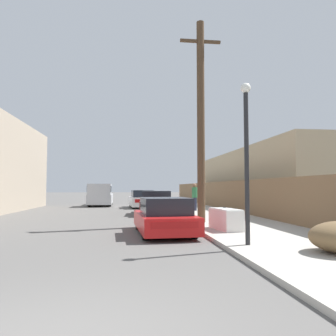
{
  "coord_description": "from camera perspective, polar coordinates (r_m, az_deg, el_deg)",
  "views": [
    {
      "loc": [
        0.78,
        -3.18,
        1.57
      ],
      "look_at": [
        2.68,
        12.64,
        2.53
      ],
      "focal_mm": 35.0,
      "sensor_mm": 36.0,
      "label": 1
    }
  ],
  "objects": [
    {
      "name": "car_parked_far",
      "position": [
        25.82,
        -4.58,
        -5.49
      ],
      "size": [
        2.03,
        4.13,
        1.37
      ],
      "rotation": [
        0.0,
        0.0,
        0.06
      ],
      "color": "silver",
      "rests_on": "ground"
    },
    {
      "name": "street_lamp",
      "position": [
        8.7,
        13.51,
        3.29
      ],
      "size": [
        0.26,
        0.26,
        4.18
      ],
      "color": "#232326",
      "rests_on": "sidewalk_curb"
    },
    {
      "name": "pedestrian",
      "position": [
        20.88,
        4.65,
        -4.98
      ],
      "size": [
        0.34,
        0.34,
        1.72
      ],
      "color": "#282D42",
      "rests_on": "sidewalk_curb"
    },
    {
      "name": "parked_sports_car_red",
      "position": [
        11.26,
        -0.68,
        -8.58
      ],
      "size": [
        1.97,
        4.11,
        1.23
      ],
      "rotation": [
        0.0,
        0.0,
        0.06
      ],
      "color": "red",
      "rests_on": "ground"
    },
    {
      "name": "building_right_house",
      "position": [
        26.88,
        17.4,
        -1.91
      ],
      "size": [
        6.0,
        19.15,
        4.43
      ],
      "primitive_type": "cube",
      "color": "tan",
      "rests_on": "ground"
    },
    {
      "name": "wooden_fence",
      "position": [
        23.49,
        9.16,
        -4.65
      ],
      "size": [
        0.08,
        37.56,
        1.87
      ],
      "primitive_type": "cube",
      "color": "brown",
      "rests_on": "sidewalk_curb"
    },
    {
      "name": "utility_pole",
      "position": [
        14.42,
        5.73,
        8.66
      ],
      "size": [
        1.8,
        0.33,
        8.75
      ],
      "color": "#4C3826",
      "rests_on": "sidewalk_curb"
    },
    {
      "name": "sidewalk_curb",
      "position": [
        27.1,
        2.77,
        -6.63
      ],
      "size": [
        4.2,
        63.0,
        0.12
      ],
      "primitive_type": "cube",
      "color": "#ADA89E",
      "rests_on": "ground"
    },
    {
      "name": "car_parked_mid",
      "position": [
        19.57,
        -2.14,
        -6.15
      ],
      "size": [
        2.09,
        4.56,
        1.38
      ],
      "rotation": [
        0.0,
        0.0,
        -0.05
      ],
      "color": "#5B1E19",
      "rests_on": "ground"
    },
    {
      "name": "pickup_truck",
      "position": [
        28.8,
        -11.68,
        -4.65
      ],
      "size": [
        2.07,
        5.57,
        1.88
      ],
      "rotation": [
        0.0,
        0.0,
        3.16
      ],
      "color": "silver",
      "rests_on": "ground"
    },
    {
      "name": "discarded_fridge",
      "position": [
        11.66,
        9.99,
        -8.76
      ],
      "size": [
        0.83,
        1.67,
        0.74
      ],
      "rotation": [
        0.0,
        0.0,
        0.12
      ],
      "color": "white",
      "rests_on": "sidewalk_curb"
    }
  ]
}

